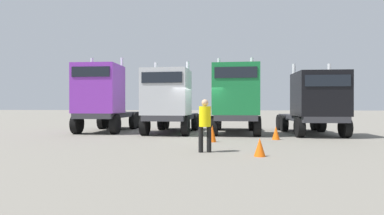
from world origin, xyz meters
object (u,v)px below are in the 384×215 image
object	(u,v)px
semi_truck_purple	(103,98)
semi_truck_silver	(169,101)
semi_truck_black	(315,103)
visitor_in_hivis	(205,121)
traffic_cone_near	(212,134)
traffic_cone_mid	(276,133)
semi_truck_green	(235,99)
traffic_cone_far	(260,147)

from	to	relation	value
semi_truck_purple	semi_truck_silver	distance (m)	4.14
semi_truck_black	visitor_in_hivis	distance (m)	8.47
semi_truck_purple	traffic_cone_near	bearing A→B (deg)	56.74
traffic_cone_near	traffic_cone_mid	size ratio (longest dim) A/B	1.15
semi_truck_black	traffic_cone_near	size ratio (longest dim) A/B	8.08
semi_truck_green	traffic_cone_far	size ratio (longest dim) A/B	10.89
semi_truck_silver	traffic_cone_far	size ratio (longest dim) A/B	10.72
semi_truck_silver	visitor_in_hivis	world-z (taller)	semi_truck_silver
semi_truck_green	traffic_cone_mid	size ratio (longest dim) A/B	9.78
semi_truck_silver	traffic_cone_near	bearing A→B (deg)	37.40
semi_truck_black	visitor_in_hivis	world-z (taller)	semi_truck_black
semi_truck_green	semi_truck_black	distance (m)	4.22
semi_truck_silver	semi_truck_black	bearing A→B (deg)	91.18
semi_truck_green	traffic_cone_near	bearing A→B (deg)	-15.14
semi_truck_purple	semi_truck_silver	world-z (taller)	semi_truck_purple
semi_truck_silver	traffic_cone_mid	xyz separation A→B (m)	(5.51, -2.29, -1.52)
semi_truck_silver	semi_truck_black	world-z (taller)	semi_truck_silver
semi_truck_purple	traffic_cone_far	xyz separation A→B (m)	(8.41, -7.57, -1.75)
semi_truck_purple	semi_truck_silver	size ratio (longest dim) A/B	1.02
semi_truck_black	traffic_cone_mid	xyz separation A→B (m)	(-2.38, -2.31, -1.40)
traffic_cone_near	traffic_cone_mid	world-z (taller)	traffic_cone_near
traffic_cone_near	semi_truck_purple	bearing A→B (deg)	149.27
traffic_cone_mid	traffic_cone_far	world-z (taller)	traffic_cone_mid
semi_truck_purple	traffic_cone_mid	size ratio (longest dim) A/B	9.83
semi_truck_purple	traffic_cone_far	distance (m)	11.45
semi_truck_black	traffic_cone_far	distance (m)	8.12
traffic_cone_mid	traffic_cone_far	xyz separation A→B (m)	(-1.21, -4.83, -0.03)
visitor_in_hivis	semi_truck_green	bearing A→B (deg)	-22.84
semi_truck_purple	semi_truck_green	bearing A→B (deg)	85.92
semi_truck_green	visitor_in_hivis	bearing A→B (deg)	-9.03
traffic_cone_near	semi_truck_green	bearing A→B (deg)	74.25
visitor_in_hivis	traffic_cone_mid	distance (m)	5.21
semi_truck_purple	traffic_cone_near	size ratio (longest dim) A/B	8.56
traffic_cone_mid	traffic_cone_far	distance (m)	4.98
semi_truck_purple	semi_truck_black	distance (m)	12.01
semi_truck_purple	semi_truck_green	world-z (taller)	semi_truck_purple
semi_truck_silver	traffic_cone_far	xyz separation A→B (m)	(4.30, -7.13, -1.55)
semi_truck_purple	semi_truck_black	world-z (taller)	semi_truck_purple
semi_truck_purple	traffic_cone_mid	distance (m)	10.15
semi_truck_black	visitor_in_hivis	bearing A→B (deg)	-41.96
semi_truck_purple	traffic_cone_near	xyz separation A→B (m)	(6.73, -4.00, -1.67)
semi_truck_black	traffic_cone_far	size ratio (longest dim) A/B	10.33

